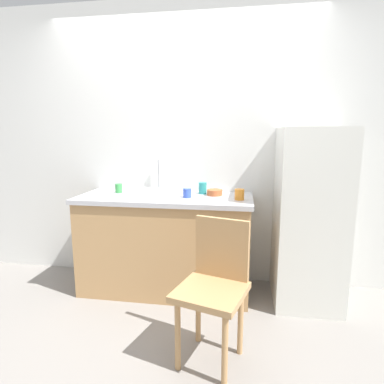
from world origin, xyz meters
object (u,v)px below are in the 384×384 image
cup_green (119,188)px  dish_tray (153,192)px  cup_blue (187,193)px  refrigerator (309,217)px  terracotta_bowl (215,192)px  cup_orange (239,194)px  chair (214,283)px  cup_teal (203,188)px

cup_green → dish_tray: bearing=-10.6°
dish_tray → cup_blue: 0.33m
refrigerator → terracotta_bowl: 0.82m
dish_tray → terracotta_bowl: bearing=7.6°
refrigerator → cup_blue: refrigerator is taller
dish_tray → refrigerator: bearing=-1.1°
cup_orange → chair: bearing=-100.1°
cup_teal → cup_green: bearing=-174.9°
chair → dish_tray: (-0.64, 0.86, 0.41)m
refrigerator → cup_green: 1.71m
chair → terracotta_bowl: bearing=111.7°
refrigerator → terracotta_bowl: (-0.80, 0.10, 0.17)m
dish_tray → cup_orange: bearing=-7.0°
chair → terracotta_bowl: 1.02m
chair → cup_blue: size_ratio=11.39×
refrigerator → dish_tray: size_ratio=5.27×
terracotta_bowl → cup_green: size_ratio=1.68×
terracotta_bowl → cup_teal: 0.13m
cup_green → chair: bearing=-43.3°
refrigerator → terracotta_bowl: size_ratio=10.66×
chair → cup_orange: bearing=96.4°
chair → cup_teal: 1.11m
chair → cup_green: (-0.98, 0.93, 0.42)m
cup_teal → terracotta_bowl: bearing=-27.7°
terracotta_bowl → chair: bearing=-84.8°
cup_blue → terracotta_bowl: bearing=31.3°
refrigerator → chair: bearing=-130.5°
refrigerator → cup_orange: size_ratio=16.30×
refrigerator → chair: refrigerator is taller
cup_blue → cup_orange: (0.45, -0.03, 0.01)m
chair → terracotta_bowl: (-0.08, 0.93, 0.41)m
chair → cup_teal: (-0.20, 1.00, 0.43)m
terracotta_bowl → cup_blue: size_ratio=1.77×
terracotta_bowl → cup_teal: bearing=152.3°
terracotta_bowl → cup_orange: size_ratio=1.53×
cup_orange → refrigerator: bearing=6.9°
terracotta_bowl → cup_orange: cup_orange is taller
cup_teal → cup_orange: 0.41m
cup_teal → cup_blue: (-0.11, -0.20, -0.01)m
chair → refrigerator: bearing=66.0°
chair → cup_teal: cup_teal is taller
refrigerator → cup_orange: 0.61m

